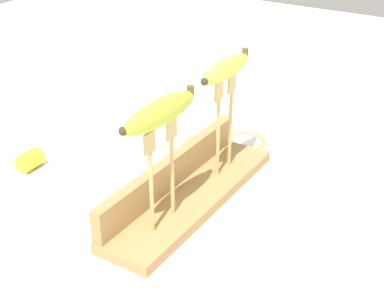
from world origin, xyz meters
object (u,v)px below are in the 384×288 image
at_px(fork_stand_right, 225,116).
at_px(wire_coil, 245,141).
at_px(banana_raised_left, 160,112).
at_px(fork_stand_left, 162,166).
at_px(banana_raised_right, 226,69).
at_px(fork_fallen_near, 196,135).
at_px(banana_chunk_near, 30,160).

distance_m(fork_stand_right, wire_coil, 0.21).
bearing_deg(banana_raised_left, fork_stand_left, -3.49).
distance_m(fork_stand_left, fork_stand_right, 0.21).
distance_m(fork_stand_right, banana_raised_right, 0.10).
distance_m(fork_stand_left, banana_raised_left, 0.09).
height_order(fork_fallen_near, wire_coil, fork_fallen_near).
relative_size(fork_stand_left, fork_fallen_near, 1.17).
bearing_deg(fork_stand_left, fork_fallen_near, 22.92).
bearing_deg(fork_fallen_near, wire_coil, -70.65).
bearing_deg(fork_stand_right, banana_chunk_near, 116.32).
height_order(banana_raised_right, banana_chunk_near, banana_raised_right).
distance_m(banana_raised_right, wire_coil, 0.28).
bearing_deg(banana_raised_right, banana_raised_left, 180.00).
relative_size(banana_raised_left, wire_coil, 1.95).
bearing_deg(fork_stand_right, wire_coil, 11.80).
bearing_deg(banana_raised_left, fork_stand_right, -0.00).
height_order(fork_stand_right, wire_coil, fork_stand_right).
height_order(fork_stand_right, banana_chunk_near, fork_stand_right).
xyz_separation_m(fork_stand_right, fork_fallen_near, (0.13, 0.14, -0.13)).
bearing_deg(banana_raised_right, wire_coil, 11.80).
height_order(banana_chunk_near, wire_coil, banana_chunk_near).
bearing_deg(banana_raised_left, banana_raised_right, -0.00).
distance_m(fork_stand_left, banana_chunk_near, 0.37).
relative_size(fork_stand_left, fork_stand_right, 0.94).
height_order(fork_fallen_near, banana_chunk_near, banana_chunk_near).
relative_size(fork_stand_right, banana_raised_left, 1.10).
xyz_separation_m(fork_fallen_near, wire_coil, (0.04, -0.11, -0.00)).
bearing_deg(fork_fallen_near, banana_chunk_near, 144.95).
distance_m(fork_stand_left, banana_raised_right, 0.23).
distance_m(fork_fallen_near, wire_coil, 0.11).
bearing_deg(wire_coil, banana_raised_left, -174.73).
bearing_deg(fork_fallen_near, banana_raised_right, -131.88).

